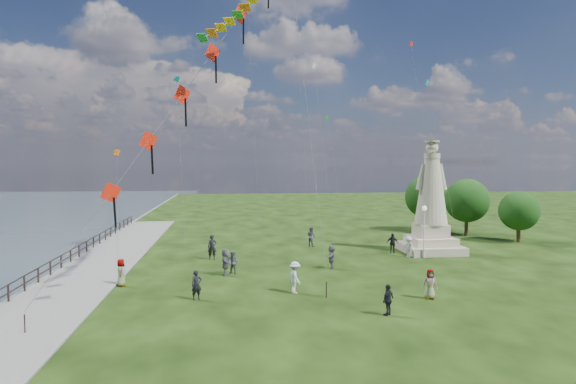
{
  "coord_description": "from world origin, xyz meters",
  "views": [
    {
      "loc": [
        -4.73,
        -22.45,
        7.43
      ],
      "look_at": [
        -1.0,
        8.0,
        5.5
      ],
      "focal_mm": 30.0,
      "sensor_mm": 36.0,
      "label": 1
    }
  ],
  "objects": [
    {
      "name": "person_8",
      "position": [
        9.1,
        13.21,
        0.82
      ],
      "size": [
        1.03,
        1.19,
        1.64
      ],
      "primitive_type": "imported",
      "rotation": [
        0.0,
        0.0,
        -1.0
      ],
      "color": "silver",
      "rests_on": "ground"
    },
    {
      "name": "person_3",
      "position": [
        2.86,
        -0.37,
        0.77
      ],
      "size": [
        0.98,
        0.94,
        1.53
      ],
      "primitive_type": "imported",
      "rotation": [
        0.0,
        0.0,
        3.86
      ],
      "color": "black",
      "rests_on": "ground"
    },
    {
      "name": "person_0",
      "position": [
        -6.52,
        3.47,
        0.8
      ],
      "size": [
        0.69,
        0.59,
        1.6
      ],
      "primitive_type": "imported",
      "rotation": [
        0.0,
        0.0,
        0.43
      ],
      "color": "black",
      "rests_on": "ground"
    },
    {
      "name": "person_11",
      "position": [
        2.29,
        9.98,
        0.83
      ],
      "size": [
        1.07,
        1.67,
        1.67
      ],
      "primitive_type": "imported",
      "rotation": [
        0.0,
        0.0,
        4.43
      ],
      "color": "#595960",
      "rests_on": "ground"
    },
    {
      "name": "lamppost",
      "position": [
        10.15,
        12.76,
        2.92
      ],
      "size": [
        0.37,
        0.37,
        4.05
      ],
      "color": "silver",
      "rests_on": "ground"
    },
    {
      "name": "red_kite_train",
      "position": [
        -6.55,
        4.61,
        11.89
      ],
      "size": [
        11.55,
        9.35,
        19.17
      ],
      "color": "black",
      "rests_on": "ground"
    },
    {
      "name": "person_6",
      "position": [
        -6.06,
        14.2,
        0.94
      ],
      "size": [
        0.71,
        0.49,
        1.88
      ],
      "primitive_type": "imported",
      "rotation": [
        0.0,
        0.0,
        0.06
      ],
      "color": "black",
      "rests_on": "ground"
    },
    {
      "name": "small_kites",
      "position": [
        2.16,
        24.0,
        14.58
      ],
      "size": [
        29.43,
        17.76,
        29.06
      ],
      "color": "teal",
      "rests_on": "ground"
    },
    {
      "name": "statue",
      "position": [
        11.7,
        15.09,
        3.45
      ],
      "size": [
        4.53,
        4.53,
        9.14
      ],
      "rotation": [
        0.0,
        0.0,
        -0.01
      ],
      "color": "#B7AD8A",
      "rests_on": "ground"
    },
    {
      "name": "person_2",
      "position": [
        -1.07,
        4.17,
        0.9
      ],
      "size": [
        0.88,
        1.27,
        1.79
      ],
      "primitive_type": "imported",
      "rotation": [
        0.0,
        0.0,
        1.84
      ],
      "color": "silver",
      "rests_on": "ground"
    },
    {
      "name": "person_10",
      "position": [
        -11.21,
        6.93,
        0.82
      ],
      "size": [
        0.81,
        0.93,
        1.63
      ],
      "primitive_type": "imported",
      "rotation": [
        0.0,
        0.0,
        2.07
      ],
      "color": "#595960",
      "rests_on": "ground"
    },
    {
      "name": "person_5",
      "position": [
        -5.01,
        8.88,
        0.89
      ],
      "size": [
        0.83,
        1.7,
        1.78
      ],
      "primitive_type": "imported",
      "rotation": [
        0.0,
        0.0,
        1.5
      ],
      "color": "#595960",
      "rests_on": "ground"
    },
    {
      "name": "person_4",
      "position": [
        6.04,
        2.09,
        0.81
      ],
      "size": [
        0.87,
        0.62,
        1.62
      ],
      "primitive_type": "imported",
      "rotation": [
        0.0,
        0.0,
        -0.18
      ],
      "color": "#595960",
      "rests_on": "ground"
    },
    {
      "name": "person_7",
      "position": [
        2.38,
        18.92,
        0.87
      ],
      "size": [
        0.96,
        0.97,
        1.74
      ],
      "primitive_type": "imported",
      "rotation": [
        0.0,
        0.0,
        2.33
      ],
      "color": "#595960",
      "rests_on": "ground"
    },
    {
      "name": "person_1",
      "position": [
        -4.52,
        9.18,
        0.76
      ],
      "size": [
        0.87,
        0.77,
        1.52
      ],
      "primitive_type": "imported",
      "rotation": [
        0.0,
        0.0,
        -0.52
      ],
      "color": "#595960",
      "rests_on": "ground"
    },
    {
      "name": "person_9",
      "position": [
        8.42,
        15.01,
        0.82
      ],
      "size": [
        1.07,
        0.8,
        1.63
      ],
      "primitive_type": "imported",
      "rotation": [
        0.0,
        0.0,
        -0.36
      ],
      "color": "black",
      "rests_on": "ground"
    },
    {
      "name": "waterfront",
      "position": [
        -15.24,
        8.99,
        -0.06
      ],
      "size": [
        200.0,
        200.0,
        1.51
      ],
      "color": "#32424B",
      "rests_on": "ground"
    },
    {
      "name": "tree_row",
      "position": [
        18.43,
        23.64,
        3.46
      ],
      "size": [
        9.56,
        12.12,
        5.93
      ],
      "color": "#382314",
      "rests_on": "ground"
    }
  ]
}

